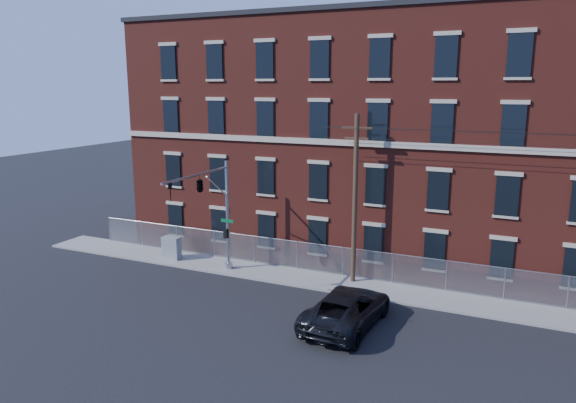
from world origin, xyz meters
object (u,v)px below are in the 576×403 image
(utility_pole_near, at_px, (355,196))
(pickup_truck, at_px, (347,308))
(traffic_signal_mast, at_px, (207,195))
(utility_cabinet, at_px, (171,248))

(utility_pole_near, bearing_deg, pickup_truck, -75.43)
(traffic_signal_mast, xyz_separation_m, utility_pole_near, (8.00, 3.42, -0.05))
(utility_pole_near, bearing_deg, utility_cabinet, -175.48)
(utility_pole_near, height_order, pickup_truck, utility_pole_near)
(utility_pole_near, relative_size, pickup_truck, 1.57)
(pickup_truck, bearing_deg, utility_pole_near, -71.53)
(utility_pole_near, xyz_separation_m, pickup_truck, (1.50, -5.77, -4.45))
(utility_cabinet, bearing_deg, pickup_truck, -21.09)
(pickup_truck, xyz_separation_m, utility_cabinet, (-14.05, 4.78, -0.00))
(utility_pole_near, distance_m, utility_cabinet, 13.35)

